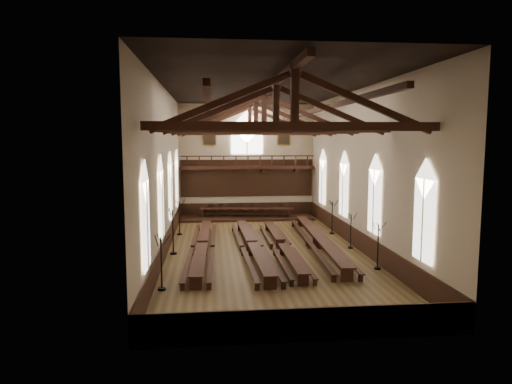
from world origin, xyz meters
TOP-DOWN VIEW (x-y plane):
  - ground at (0.00, 0.00)m, footprint 26.00×26.00m
  - room_walls at (0.00, 0.00)m, footprint 26.00×26.00m
  - wainscot_band at (0.00, 0.00)m, footprint 12.00×26.00m
  - side_windows at (-0.00, -0.00)m, footprint 11.85×19.80m
  - end_window at (0.00, 12.90)m, footprint 2.80×0.12m
  - minstrels_gallery at (0.00, 12.66)m, footprint 11.80×1.24m
  - portraits at (0.00, 12.90)m, footprint 7.75×0.09m
  - roof_trusses at (0.00, -0.00)m, footprint 11.70×25.70m
  - refectory_row_a at (-3.80, -0.36)m, footprint 1.69×14.31m
  - refectory_row_b at (-0.78, -0.64)m, footprint 1.71×14.39m
  - refectory_row_c at (1.07, -0.52)m, footprint 1.40×13.73m
  - refectory_row_d at (3.60, 0.37)m, footprint 1.93×14.90m
  - dais at (-0.16, 11.40)m, footprint 11.40×2.96m
  - high_table at (-0.16, 11.40)m, footprint 8.17×1.73m
  - high_chairs at (-0.16, 12.20)m, footprint 7.73×0.53m
  - candelabrum_left_near at (-5.55, -6.99)m, footprint 0.74×0.80m
  - candelabrum_left_mid at (-5.55, -0.36)m, footprint 0.81×0.87m
  - candelabrum_left_far at (-5.55, 5.30)m, footprint 0.76×0.78m
  - candelabrum_right_near at (5.55, -4.71)m, footprint 0.73×0.78m
  - candelabrum_right_mid at (5.55, 0.00)m, footprint 0.69×0.68m
  - candelabrum_right_far at (5.55, 4.47)m, footprint 0.70×0.78m

SIDE VIEW (x-z plane):
  - ground at x=0.00m, z-range 0.00..0.00m
  - dais at x=-0.16m, z-range 0.00..0.20m
  - refectory_row_c at x=1.07m, z-range 0.16..0.83m
  - refectory_row_a at x=-3.80m, z-range 0.17..0.91m
  - refectory_row_b at x=-0.78m, z-range 0.17..0.92m
  - refectory_row_d at x=3.60m, z-range 0.18..0.98m
  - wainscot_band at x=0.00m, z-range 0.00..1.20m
  - candelabrum_right_mid at x=5.55m, z-range -0.45..1.85m
  - candelabrum_right_far at x=5.55m, z-range -0.50..2.03m
  - candelabrum_right_near at x=5.55m, z-range -0.50..2.06m
  - high_chairs at x=-0.16m, z-range 0.25..1.32m
  - candelabrum_left_far at x=-5.55m, z-range -0.51..2.09m
  - candelabrum_left_near at x=-5.55m, z-range -0.51..2.10m
  - high_table at x=-0.16m, z-range 0.46..1.22m
  - candelabrum_left_mid at x=-5.55m, z-range -0.56..2.30m
  - side_windows at x=0.00m, z-range 1.49..5.99m
  - minstrels_gallery at x=0.00m, z-range 2.06..5.76m
  - room_walls at x=0.00m, z-range -6.54..19.46m
  - portraits at x=0.00m, z-range 6.38..7.82m
  - end_window at x=0.00m, z-range 5.32..9.12m
  - roof_trusses at x=0.00m, z-range 6.82..9.62m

